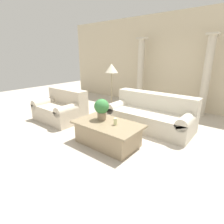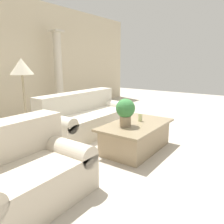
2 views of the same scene
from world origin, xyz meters
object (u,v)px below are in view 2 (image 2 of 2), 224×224
loveseat (19,171)px  coffee_table (136,136)px  potted_plant (125,110)px  floor_lamp (22,71)px  sofa_long (86,117)px

loveseat → coffee_table: size_ratio=0.98×
potted_plant → floor_lamp: floor_lamp is taller
sofa_long → potted_plant: 1.49m
loveseat → coffee_table: 2.07m
sofa_long → loveseat: same height
coffee_table → potted_plant: bearing=160.3°
floor_lamp → loveseat: bearing=-127.0°
sofa_long → potted_plant: bearing=-110.7°
sofa_long → floor_lamp: floor_lamp is taller
loveseat → coffee_table: (2.04, -0.33, -0.11)m
sofa_long → coffee_table: bearing=-100.9°
potted_plant → coffee_table: bearing=-19.7°
sofa_long → coffee_table: (-0.27, -1.42, -0.10)m
sofa_long → floor_lamp: bearing=175.2°
loveseat → floor_lamp: bearing=53.0°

